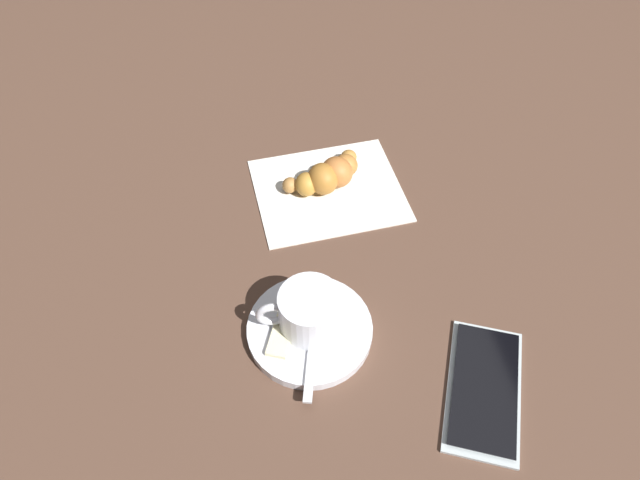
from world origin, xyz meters
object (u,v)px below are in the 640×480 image
Objects in this scene: saucer at (310,330)px; teaspoon at (315,320)px; cell_phone at (484,388)px; napkin at (328,190)px; croissant at (328,175)px; sugar_packet at (283,329)px; espresso_cup at (308,311)px.

teaspoon is at bearing 125.76° from saucer.
cell_phone is (0.10, 0.15, -0.01)m from teaspoon.
croissant is at bearing 172.13° from napkin.
teaspoon is 0.03m from sugar_packet.
croissant reaches higher than napkin.
napkin is at bearing -7.87° from croissant.
espresso_cup is (-0.00, -0.00, 0.03)m from saucer.
teaspoon is 0.21m from napkin.
espresso_cup is 0.65× the size of teaspoon.
teaspoon is (-0.00, 0.01, 0.01)m from saucer.
saucer is 0.01m from teaspoon.
saucer is 1.50× the size of espresso_cup.
teaspoon is at bearing -123.91° from cell_phone.
napkin is 0.02m from croissant.
croissant reaches higher than cell_phone.
teaspoon is at bearing -15.31° from napkin.
saucer reaches higher than cell_phone.
cell_phone is (0.31, 0.10, -0.02)m from croissant.
cell_phone is (0.10, 0.19, -0.01)m from sugar_packet.
teaspoon is at bearing 119.97° from sugar_packet.
teaspoon is 1.21× the size of croissant.
saucer is 2.03× the size of sugar_packet.
espresso_cup is 0.48× the size of napkin.
napkin is 1.17× the size of cell_phone.
napkin is (-0.20, 0.05, -0.01)m from teaspoon.
saucer is at bearing 4.45° from espresso_cup.
napkin is at bearing 163.31° from saucer.
croissant reaches higher than saucer.
sugar_packet is at bearing -117.75° from cell_phone.
sugar_packet is 0.21m from cell_phone.
sugar_packet is 0.35× the size of napkin.
teaspoon is 2.07× the size of sugar_packet.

